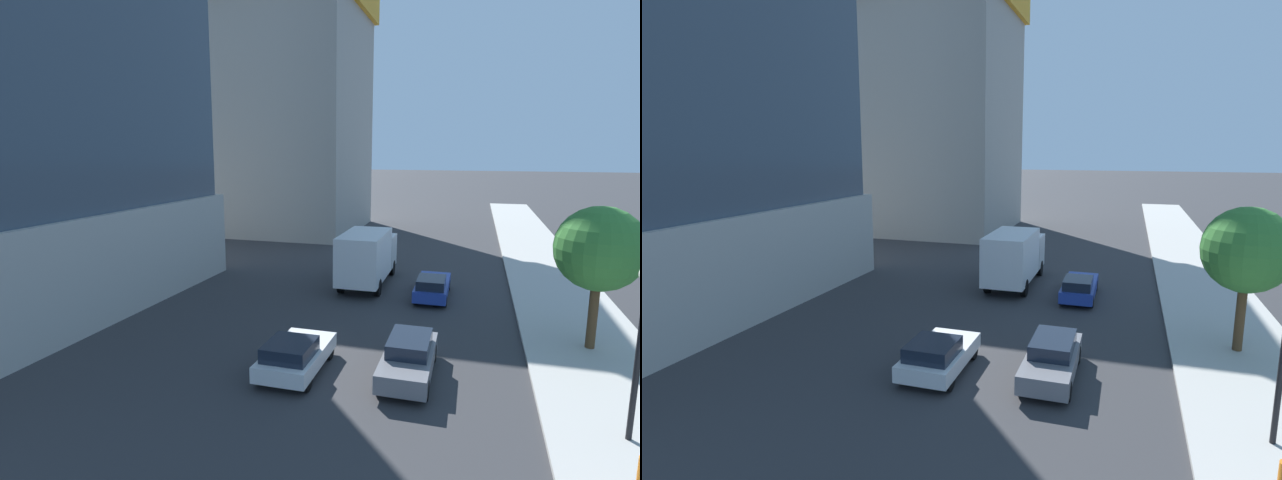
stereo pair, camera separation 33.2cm
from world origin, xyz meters
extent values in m
cube|color=#B2AFA8|center=(8.59, 20.00, 0.07)|extent=(5.03, 120.00, 0.15)
cube|color=#9E9B93|center=(-14.92, 49.88, 12.03)|extent=(15.20, 14.98, 24.07)
cube|color=red|center=(-10.36, 45.39, 16.70)|extent=(0.90, 0.90, 33.40)
cylinder|color=black|center=(8.27, 16.66, 2.42)|extent=(0.16, 0.16, 4.54)
cylinder|color=brown|center=(8.61, 23.59, 1.57)|extent=(0.36, 0.36, 2.84)
sphere|color=#387F33|center=(8.61, 23.59, 4.25)|extent=(3.37, 3.37, 3.37)
cube|color=#233D9E|center=(1.86, 29.46, 0.56)|extent=(1.71, 4.78, 0.61)
cube|color=#19212D|center=(1.86, 28.30, 1.11)|extent=(1.44, 2.06, 0.50)
cylinder|color=black|center=(1.11, 31.08, 0.30)|extent=(0.22, 0.61, 0.61)
cylinder|color=black|center=(2.61, 31.08, 0.30)|extent=(0.22, 0.61, 0.61)
cylinder|color=black|center=(1.11, 27.83, 0.30)|extent=(0.22, 0.61, 0.61)
cylinder|color=black|center=(2.61, 27.83, 0.30)|extent=(0.22, 0.61, 0.61)
cube|color=silver|center=(-2.14, 18.35, 0.58)|extent=(1.93, 4.05, 0.57)
cube|color=#19212D|center=(-2.14, 17.64, 1.12)|extent=(1.62, 1.91, 0.53)
cylinder|color=black|center=(-2.99, 19.72, 0.34)|extent=(0.22, 0.68, 0.68)
cylinder|color=black|center=(-1.29, 19.72, 0.34)|extent=(0.22, 0.68, 0.68)
cylinder|color=black|center=(-2.99, 16.97, 0.34)|extent=(0.22, 0.68, 0.68)
cylinder|color=black|center=(-1.29, 16.97, 0.34)|extent=(0.22, 0.68, 0.68)
cube|color=slate|center=(1.86, 19.08, 0.61)|extent=(1.71, 4.57, 0.65)
cube|color=#19212D|center=(1.86, 19.28, 1.19)|extent=(1.44, 2.37, 0.50)
cylinder|color=black|center=(1.11, 20.63, 0.34)|extent=(0.22, 0.67, 0.67)
cylinder|color=black|center=(2.61, 20.63, 0.34)|extent=(0.22, 0.67, 0.67)
cylinder|color=black|center=(1.11, 17.52, 0.34)|extent=(0.22, 0.67, 0.67)
cylinder|color=black|center=(2.61, 17.52, 0.34)|extent=(0.22, 0.67, 0.67)
cube|color=silver|center=(-2.14, 33.65, 1.60)|extent=(2.39, 2.02, 2.02)
cube|color=white|center=(-2.14, 29.97, 1.95)|extent=(2.39, 5.04, 2.72)
cylinder|color=black|center=(-3.19, 33.65, 0.49)|extent=(0.30, 0.98, 0.98)
cylinder|color=black|center=(-1.09, 33.65, 0.49)|extent=(0.30, 0.98, 0.98)
cylinder|color=black|center=(-3.19, 28.71, 0.49)|extent=(0.30, 0.98, 0.98)
cylinder|color=black|center=(-1.09, 28.71, 0.49)|extent=(0.30, 0.98, 0.98)
camera|label=1|loc=(3.82, 2.00, 8.10)|focal=28.07mm
camera|label=2|loc=(4.14, 2.10, 8.10)|focal=28.07mm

